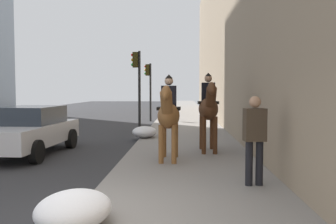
{
  "coord_description": "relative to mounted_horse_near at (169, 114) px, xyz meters",
  "views": [
    {
      "loc": [
        -5.04,
        -1.6,
        1.93
      ],
      "look_at": [
        4.0,
        -1.25,
        1.4
      ],
      "focal_mm": 39.77,
      "sensor_mm": 36.0,
      "label": 1
    }
  ],
  "objects": [
    {
      "name": "mounted_horse_near",
      "position": [
        0.0,
        0.0,
        0.0
      ],
      "size": [
        2.15,
        0.61,
        2.22
      ],
      "rotation": [
        0.0,
        0.0,
        3.11
      ],
      "color": "brown",
      "rests_on": "sidewalk_slab"
    },
    {
      "name": "mounted_horse_far",
      "position": [
        1.42,
        -1.12,
        0.1
      ],
      "size": [
        2.15,
        0.61,
        2.33
      ],
      "rotation": [
        0.0,
        0.0,
        3.16
      ],
      "color": "#4C2B16",
      "rests_on": "sidewalk_slab"
    },
    {
      "name": "pedestrian_greeting",
      "position": [
        -2.42,
        -1.72,
        -0.23
      ],
      "size": [
        0.3,
        0.43,
        1.7
      ],
      "rotation": [
        0.0,
        0.0,
        0.11
      ],
      "color": "black",
      "rests_on": "sidewalk_slab"
    },
    {
      "name": "car_near_lane",
      "position": [
        1.48,
        4.27,
        -0.58
      ],
      "size": [
        4.38,
        2.09,
        1.44
      ],
      "rotation": [
        0.0,
        0.0,
        3.1
      ],
      "color": "silver",
      "rests_on": "ground"
    },
    {
      "name": "traffic_light_near_curb",
      "position": [
        7.6,
        1.71,
        1.18
      ],
      "size": [
        0.2,
        0.44,
        3.73
      ],
      "color": "black",
      "rests_on": "ground"
    },
    {
      "name": "traffic_light_far_curb",
      "position": [
        13.65,
        1.72,
        1.09
      ],
      "size": [
        0.2,
        0.44,
        3.59
      ],
      "color": "black",
      "rests_on": "ground"
    },
    {
      "name": "snow_pile_near",
      "position": [
        -4.64,
        1.1,
        -0.98
      ],
      "size": [
        1.29,
        0.99,
        0.45
      ],
      "primitive_type": "ellipsoid",
      "color": "white",
      "rests_on": "sidewalk_slab"
    },
    {
      "name": "snow_pile_far",
      "position": [
        4.73,
        1.1,
        -0.99
      ],
      "size": [
        1.23,
        0.94,
        0.43
      ],
      "primitive_type": "ellipsoid",
      "color": "white",
      "rests_on": "sidewalk_slab"
    }
  ]
}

